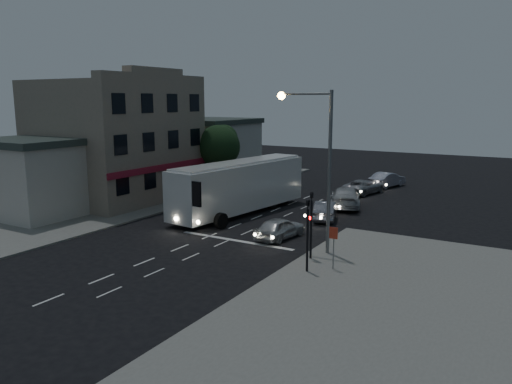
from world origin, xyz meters
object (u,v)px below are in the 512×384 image
Objects in this scene: car_sedan_b at (345,197)px; car_extra at (387,180)px; traffic_signal_main at (311,217)px; traffic_signal_side at (308,227)px; streetlight at (319,153)px; car_sedan_c at (363,187)px; tour_bus at (240,185)px; car_sedan_a at (325,210)px; regulatory_sign at (333,241)px; car_suv at (280,228)px; street_tree at (219,145)px.

car_sedan_b reaches higher than car_extra.
traffic_signal_main is 1.00× the size of traffic_signal_side.
traffic_signal_main is 0.46× the size of streetlight.
streetlight is at bearing 112.63° from car_sedan_c.
tour_bus is 3.26× the size of traffic_signal_side.
regulatory_sign is (4.67, -10.20, 0.91)m from car_sedan_a.
car_extra is at bearing 97.68° from traffic_signal_side.
car_extra is 1.11× the size of traffic_signal_side.
traffic_signal_main reaches higher than car_suv.
traffic_signal_side is at bearing -74.30° from streetlight.
car_extra is (0.53, 22.01, 0.07)m from car_suv.
car_extra is at bearing 100.10° from regulatory_sign.
car_sedan_b is 13.12m from street_tree.
car_suv is at bearing -31.27° from tour_bus.
traffic_signal_side is (4.17, -5.00, 1.74)m from car_suv.
car_suv is 0.87× the size of car_extra.
traffic_signal_main is at bearing 83.18° from car_sedan_b.
regulatory_sign is at bearing -51.25° from streetlight.
car_sedan_a is at bearing 107.92° from traffic_signal_main.
traffic_signal_main is 3.61m from streetlight.
tour_bus is 9.44m from street_tree.
traffic_signal_main and traffic_signal_side have the same top height.
car_sedan_b is at bearing 102.96° from traffic_signal_main.
traffic_signal_main is at bearing -32.21° from tour_bus.
streetlight reaches higher than traffic_signal_side.
tour_bus is 18.51m from car_extra.
regulatory_sign reaches higher than car_sedan_b.
car_sedan_a is 0.67× the size of street_tree.
car_sedan_b is at bearing 108.15° from regulatory_sign.
regulatory_sign is 0.24× the size of streetlight.
traffic_signal_main is at bearing -42.03° from street_tree.
car_suv is 17.33m from car_sedan_c.
traffic_signal_main reaches higher than regulatory_sign.
car_sedan_a is (6.41, 1.46, -1.49)m from tour_bus.
streetlight reaches higher than car_sedan_a.
traffic_signal_side reaches higher than car_sedan_c.
streetlight reaches higher than regulatory_sign.
streetlight reaches higher than car_sedan_b.
tour_bus reaches higher than car_sedan_b.
car_sedan_b is 13.82m from streetlight.
regulatory_sign is at bearing 116.45° from car_sedan_c.
car_extra is 27.30m from traffic_signal_side.
street_tree reaches higher than car_sedan_b.
traffic_signal_main is (2.94, -25.03, 1.67)m from car_extra.
tour_bus reaches higher than car_extra.
regulatory_sign is 0.35× the size of street_tree.
street_tree reaches higher than tour_bus.
traffic_signal_side reaches higher than car_extra.
streetlight is at bearing -27.38° from tour_bus.
regulatory_sign reaches higher than car_extra.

